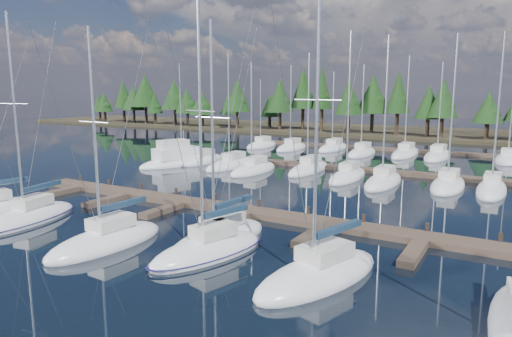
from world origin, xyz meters
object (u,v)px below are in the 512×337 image
Objects in this scene: front_sailboat_2 at (107,241)px; front_sailboat_4 at (209,250)px; main_dock at (248,214)px; front_sailboat_3 at (219,239)px; front_sailboat_5 at (319,274)px; front_sailboat_1 at (29,217)px; motor_yacht_left at (177,160)px.

front_sailboat_2 is 0.92× the size of front_sailboat_4.
front_sailboat_2 is 6.29m from front_sailboat_4.
main_dock is 3.07× the size of front_sailboat_4.
front_sailboat_5 reaches higher than front_sailboat_3.
front_sailboat_1 is (-12.36, -8.70, 0.09)m from main_dock.
front_sailboat_4 is at bearing -46.80° from motor_yacht_left.
front_sailboat_1 is 21.17m from front_sailboat_5.
front_sailboat_4 is at bearing -71.24° from front_sailboat_3.
main_dock is at bearing -38.40° from motor_yacht_left.
main_dock is at bearing 106.16° from front_sailboat_4.
front_sailboat_5 is 36.84m from motor_yacht_left.
front_sailboat_3 is 2.02m from front_sailboat_4.
front_sailboat_3 is (13.96, 2.86, -0.01)m from front_sailboat_1.
main_dock is at bearing 68.18° from front_sailboat_2.
front_sailboat_5 is at bearing -39.41° from motor_yacht_left.
front_sailboat_2 is at bearing -57.67° from motor_yacht_left.
main_dock is 11.75m from front_sailboat_5.
front_sailboat_5 reaches higher than front_sailboat_1.
front_sailboat_4 is 1.33× the size of motor_yacht_left.
front_sailboat_3 is (1.60, -5.84, 0.09)m from main_dock.
front_sailboat_4 is 32.03m from motor_yacht_left.
front_sailboat_1 is 14.25m from front_sailboat_3.
front_sailboat_3 is 1.25× the size of motor_yacht_left.
front_sailboat_4 is at bearing -73.84° from main_dock.
motor_yacht_left is at bearing 140.59° from front_sailboat_5.
front_sailboat_1 is at bearing -177.54° from front_sailboat_5.
front_sailboat_2 is at bearing -163.98° from front_sailboat_4.
main_dock is 8.07m from front_sailboat_4.
main_dock is at bearing 35.14° from front_sailboat_1.
motor_yacht_left is (-21.27, 21.44, 0.26)m from front_sailboat_3.
main_dock is 2.99× the size of front_sailboat_1.
front_sailboat_1 is 1.36× the size of motor_yacht_left.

